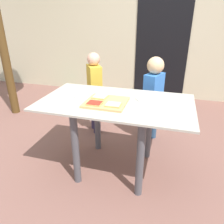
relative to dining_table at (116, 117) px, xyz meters
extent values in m
plane|color=brown|center=(0.00, 0.00, -0.57)|extent=(16.00, 16.00, 0.00)
cube|color=beige|center=(0.00, 2.37, 0.92)|extent=(8.00, 0.20, 2.98)
cube|color=black|center=(0.21, 2.26, 0.43)|extent=(0.90, 0.02, 2.00)
cube|color=#B5B0A0|center=(0.00, 0.00, 0.14)|extent=(1.34, 0.76, 0.02)
cylinder|color=#4C4C51|center=(-0.28, -0.28, -0.22)|extent=(0.06, 0.06, 0.71)
cylinder|color=#4C4C51|center=(0.28, -0.28, -0.22)|extent=(0.06, 0.06, 0.71)
cylinder|color=#4C4C51|center=(-0.28, 0.28, -0.22)|extent=(0.06, 0.06, 0.71)
cylinder|color=#4C4C51|center=(0.28, 0.28, -0.22)|extent=(0.06, 0.06, 0.71)
cube|color=tan|center=(-0.07, -0.07, 0.16)|extent=(0.35, 0.33, 0.02)
cube|color=#DFA358|center=(0.02, -0.14, 0.18)|extent=(0.13, 0.12, 0.01)
cube|color=beige|center=(0.02, -0.14, 0.18)|extent=(0.12, 0.10, 0.00)
cube|color=#DFA358|center=(-0.15, 0.01, 0.18)|extent=(0.13, 0.12, 0.01)
cube|color=beige|center=(-0.15, 0.01, 0.18)|extent=(0.12, 0.11, 0.00)
cube|color=#DFA358|center=(-0.14, -0.15, 0.18)|extent=(0.13, 0.11, 0.01)
cube|color=#B12B1D|center=(-0.14, -0.15, 0.18)|extent=(0.12, 0.10, 0.00)
cylinder|color=white|center=(-0.33, 0.06, 0.16)|extent=(0.20, 0.20, 0.01)
cylinder|color=white|center=(0.26, 0.13, 0.16)|extent=(0.20, 0.20, 0.01)
cylinder|color=#342C49|center=(-0.49, 0.74, -0.34)|extent=(0.09, 0.09, 0.45)
cylinder|color=#342C49|center=(-0.42, 0.62, -0.34)|extent=(0.09, 0.09, 0.45)
cube|color=gold|center=(-0.45, 0.68, 0.09)|extent=(0.25, 0.28, 0.42)
sphere|color=#E9A689|center=(-0.45, 0.68, 0.37)|extent=(0.15, 0.15, 0.15)
cylinder|color=navy|center=(0.30, 0.71, -0.36)|extent=(0.09, 0.09, 0.43)
cylinder|color=navy|center=(0.24, 0.58, -0.36)|extent=(0.09, 0.09, 0.43)
cube|color=blue|center=(0.27, 0.64, 0.06)|extent=(0.22, 0.28, 0.40)
sphere|color=#DCB281|center=(0.27, 0.64, 0.35)|extent=(0.18, 0.18, 0.18)
cylinder|color=#523919|center=(-1.88, 0.88, 0.45)|extent=(0.12, 0.12, 2.05)
cylinder|color=#29A161|center=(-1.60, 1.87, -0.56)|extent=(0.36, 0.36, 0.03)
camera|label=1|loc=(0.46, -1.71, 0.85)|focal=34.58mm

